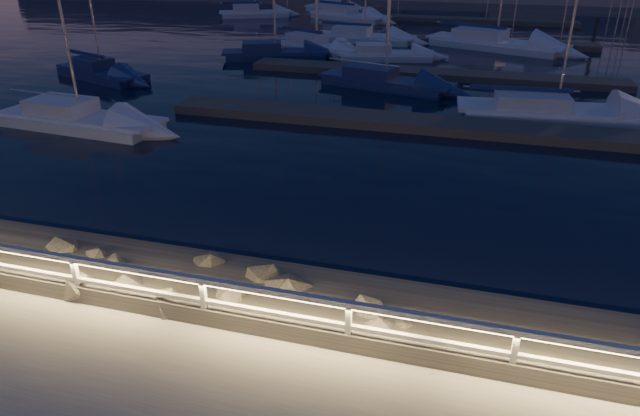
# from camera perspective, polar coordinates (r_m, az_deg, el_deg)

# --- Properties ---
(ground) EXTENTS (400.00, 400.00, 0.00)m
(ground) POSITION_cam_1_polar(r_m,az_deg,el_deg) (11.55, -2.17, -12.87)
(ground) COLOR #AEA69D
(ground) RESTS_ON ground
(harbor_water) EXTENTS (400.00, 440.00, 0.60)m
(harbor_water) POSITION_cam_1_polar(r_m,az_deg,el_deg) (40.70, 11.76, 13.77)
(harbor_water) COLOR black
(harbor_water) RESTS_ON ground
(guard_rail) EXTENTS (44.11, 0.12, 1.06)m
(guard_rail) POSITION_cam_1_polar(r_m,az_deg,el_deg) (11.10, -2.58, -9.69)
(guard_rail) COLOR silver
(guard_rail) RESTS_ON ground
(riprap) EXTENTS (27.13, 3.01, 1.46)m
(riprap) POSITION_cam_1_polar(r_m,az_deg,el_deg) (14.50, -15.96, -6.32)
(riprap) COLOR #615D53
(riprap) RESTS_ON ground
(floating_docks) EXTENTS (22.00, 36.00, 0.40)m
(floating_docks) POSITION_cam_1_polar(r_m,az_deg,el_deg) (41.84, 11.99, 14.87)
(floating_docks) COLOR #514A43
(floating_docks) RESTS_ON ground
(sailboat_a) EXTENTS (6.88, 4.10, 11.42)m
(sailboat_a) POSITION_cam_1_polar(r_m,az_deg,el_deg) (36.91, -21.15, 12.65)
(sailboat_a) COLOR navy
(sailboat_a) RESTS_ON ground
(sailboat_b) EXTENTS (7.91, 2.97, 13.19)m
(sailboat_b) POSITION_cam_1_polar(r_m,az_deg,el_deg) (27.67, -23.13, 8.34)
(sailboat_b) COLOR silver
(sailboat_b) RESTS_ON ground
(sailboat_e) EXTENTS (7.61, 4.97, 12.76)m
(sailboat_e) POSITION_cam_1_polar(r_m,az_deg,el_deg) (42.47, -0.55, 15.91)
(sailboat_e) COLOR silver
(sailboat_e) RESTS_ON ground
(sailboat_f) EXTENTS (6.81, 3.39, 11.18)m
(sailboat_f) POSITION_cam_1_polar(r_m,az_deg,el_deg) (40.16, 6.33, 15.09)
(sailboat_f) COLOR silver
(sailboat_f) RESTS_ON ground
(sailboat_g) EXTENTS (7.82, 4.08, 12.80)m
(sailboat_g) POSITION_cam_1_polar(r_m,az_deg,el_deg) (32.62, 6.29, 12.61)
(sailboat_g) COLOR navy
(sailboat_g) RESTS_ON ground
(sailboat_h) EXTENTS (9.06, 3.42, 14.98)m
(sailboat_h) POSITION_cam_1_polar(r_m,az_deg,el_deg) (28.66, 22.07, 9.07)
(sailboat_h) COLOR silver
(sailboat_h) RESTS_ON ground
(sailboat_i) EXTENTS (7.38, 4.73, 12.33)m
(sailboat_i) POSITION_cam_1_polar(r_m,az_deg,el_deg) (61.59, -6.68, 18.86)
(sailboat_i) COLOR silver
(sailboat_i) RESTS_ON ground
(sailboat_j) EXTENTS (7.42, 4.34, 12.24)m
(sailboat_j) POSITION_cam_1_polar(r_m,az_deg,el_deg) (40.37, -4.73, 15.25)
(sailboat_j) COLOR navy
(sailboat_j) RESTS_ON ground
(sailboat_k) EXTENTS (8.06, 3.01, 13.39)m
(sailboat_k) POSITION_cam_1_polar(r_m,az_deg,el_deg) (46.92, 4.21, 16.76)
(sailboat_k) COLOR silver
(sailboat_k) RESTS_ON ground
(sailboat_l) EXTENTS (10.45, 6.34, 17.14)m
(sailboat_l) POSITION_cam_1_polar(r_m,az_deg,el_deg) (45.74, 16.86, 15.61)
(sailboat_l) COLOR silver
(sailboat_l) RESTS_ON ground
(sailboat_m) EXTENTS (6.90, 3.34, 11.40)m
(sailboat_m) POSITION_cam_1_polar(r_m,az_deg,el_deg) (65.69, 1.37, 19.43)
(sailboat_m) COLOR silver
(sailboat_m) RESTS_ON ground
(sailboat_n) EXTENTS (8.63, 5.61, 14.38)m
(sailboat_n) POSITION_cam_1_polar(r_m,az_deg,el_deg) (59.15, 2.77, 18.73)
(sailboat_n) COLOR silver
(sailboat_n) RESTS_ON ground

